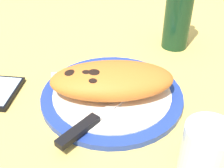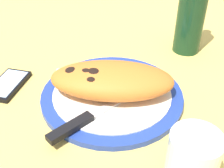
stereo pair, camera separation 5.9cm
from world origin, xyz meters
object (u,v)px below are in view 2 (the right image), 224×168
Objects in this scene: calzone at (111,81)px; smartphone at (8,85)px; fork at (87,72)px; wine_bottle at (192,7)px; plate at (112,95)px; water_glass at (191,163)px; knife at (84,120)px.

calzone reaches higher than smartphone.
wine_bottle is at bearing -164.90° from fork.
smartphone is at bearing -23.48° from calzone.
plate is 3.90cm from calzone.
plate is 3.16× the size of water_glass.
fork is (3.66, -8.86, -2.84)cm from calzone.
calzone reaches higher than knife.
water_glass reaches higher than smartphone.
calzone is (0.36, 0.40, 3.87)cm from plate.
knife is (2.91, 16.21, 0.29)cm from fork.
calzone is 23.69cm from smartphone.
calzone is 23.18cm from water_glass.
wine_bottle reaches higher than smartphone.
fork is at bearing 15.10° from wine_bottle.
smartphone is (21.41, -9.30, -4.06)cm from calzone.
wine_bottle is at bearing -171.18° from smartphone.
calzone is at bearing -131.76° from knife.
plate is 10.48cm from knife.
calzone is 2.18× the size of smartphone.
water_glass is at bearing 109.49° from fork.
water_glass reaches higher than plate.
knife is (6.56, 7.35, -2.55)cm from calzone.
calzone is 2.94× the size of water_glass.
smartphone is at bearing -47.51° from water_glass.
calzone is 0.96× the size of wine_bottle.
smartphone is at bearing -1.42° from fork.
knife is at bearing 37.65° from wine_bottle.
water_glass is (-28.68, 31.30, 3.45)cm from smartphone.
wine_bottle is (-45.59, -7.07, 11.35)cm from smartphone.
smartphone is at bearing -48.27° from knife.
plate is 1.07× the size of calzone.
wine_bottle is (-16.91, -38.38, 7.89)cm from water_glass.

